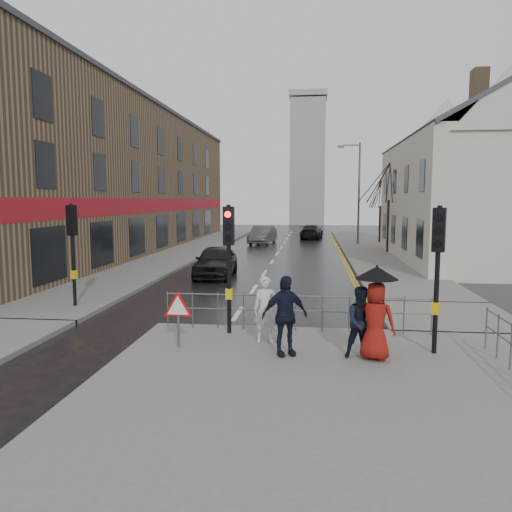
% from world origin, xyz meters
% --- Properties ---
extents(ground, '(120.00, 120.00, 0.00)m').
position_xyz_m(ground, '(0.00, 0.00, 0.00)').
color(ground, black).
rests_on(ground, ground).
extents(near_pavement, '(10.00, 9.00, 0.14)m').
position_xyz_m(near_pavement, '(3.00, -3.50, 0.07)').
color(near_pavement, '#605E5B').
rests_on(near_pavement, ground).
extents(left_pavement, '(4.00, 44.00, 0.14)m').
position_xyz_m(left_pavement, '(-6.50, 23.00, 0.07)').
color(left_pavement, '#605E5B').
rests_on(left_pavement, ground).
extents(right_pavement, '(4.00, 40.00, 0.14)m').
position_xyz_m(right_pavement, '(6.50, 25.00, 0.07)').
color(right_pavement, '#605E5B').
rests_on(right_pavement, ground).
extents(pavement_bridge_right, '(4.00, 4.20, 0.14)m').
position_xyz_m(pavement_bridge_right, '(6.50, 3.00, 0.07)').
color(pavement_bridge_right, '#605E5B').
rests_on(pavement_bridge_right, ground).
extents(building_left_terrace, '(8.00, 42.00, 10.00)m').
position_xyz_m(building_left_terrace, '(-12.00, 22.00, 5.00)').
color(building_left_terrace, brown).
rests_on(building_left_terrace, ground).
extents(building_right_cream, '(9.00, 16.40, 10.10)m').
position_xyz_m(building_right_cream, '(12.00, 18.00, 4.78)').
color(building_right_cream, beige).
rests_on(building_right_cream, ground).
extents(church_tower, '(5.00, 5.00, 18.00)m').
position_xyz_m(church_tower, '(1.50, 62.00, 9.00)').
color(church_tower, '#93969B').
rests_on(church_tower, ground).
extents(traffic_signal_near_left, '(0.28, 0.27, 3.40)m').
position_xyz_m(traffic_signal_near_left, '(0.20, 0.20, 2.46)').
color(traffic_signal_near_left, black).
rests_on(traffic_signal_near_left, near_pavement).
extents(traffic_signal_near_right, '(0.34, 0.33, 3.40)m').
position_xyz_m(traffic_signal_near_right, '(5.20, -1.00, 2.46)').
color(traffic_signal_near_right, black).
rests_on(traffic_signal_near_right, near_pavement).
extents(traffic_signal_far_left, '(0.34, 0.33, 3.40)m').
position_xyz_m(traffic_signal_far_left, '(-5.50, 3.00, 2.46)').
color(traffic_signal_far_left, black).
rests_on(traffic_signal_far_left, left_pavement).
extents(guard_railing_front, '(7.14, 0.04, 1.00)m').
position_xyz_m(guard_railing_front, '(1.95, 0.60, 0.86)').
color(guard_railing_front, '#595B5E').
rests_on(guard_railing_front, near_pavement).
extents(warning_sign, '(0.80, 0.07, 1.35)m').
position_xyz_m(warning_sign, '(-0.80, -1.21, 1.04)').
color(warning_sign, '#595B5E').
rests_on(warning_sign, near_pavement).
extents(street_lamp, '(1.83, 0.25, 8.00)m').
position_xyz_m(street_lamp, '(5.82, 28.00, 4.71)').
color(street_lamp, '#595B5E').
rests_on(street_lamp, right_pavement).
extents(tree_near, '(2.40, 2.40, 6.58)m').
position_xyz_m(tree_near, '(7.50, 22.00, 5.14)').
color(tree_near, black).
rests_on(tree_near, right_pavement).
extents(tree_far, '(2.40, 2.40, 5.64)m').
position_xyz_m(tree_far, '(8.00, 30.00, 4.42)').
color(tree_far, black).
rests_on(tree_far, right_pavement).
extents(pedestrian_a, '(0.65, 0.48, 1.65)m').
position_xyz_m(pedestrian_a, '(1.24, -0.54, 0.97)').
color(pedestrian_a, silver).
rests_on(pedestrian_a, near_pavement).
extents(pedestrian_b, '(0.88, 0.74, 1.62)m').
position_xyz_m(pedestrian_b, '(3.50, -1.54, 0.95)').
color(pedestrian_b, black).
rests_on(pedestrian_b, near_pavement).
extents(pedestrian_with_umbrella, '(0.99, 0.96, 2.08)m').
position_xyz_m(pedestrian_with_umbrella, '(3.78, -1.63, 1.27)').
color(pedestrian_with_umbrella, maroon).
rests_on(pedestrian_with_umbrella, near_pavement).
extents(pedestrian_d, '(1.16, 0.83, 1.83)m').
position_xyz_m(pedestrian_d, '(1.77, -1.54, 1.06)').
color(pedestrian_d, black).
rests_on(pedestrian_d, near_pavement).
extents(car_parked, '(1.90, 4.41, 1.48)m').
position_xyz_m(car_parked, '(-2.20, 10.63, 0.74)').
color(car_parked, black).
rests_on(car_parked, ground).
extents(car_mid, '(2.13, 4.71, 1.50)m').
position_xyz_m(car_mid, '(-1.77, 28.65, 0.75)').
color(car_mid, '#434748').
rests_on(car_mid, ground).
extents(car_far, '(2.32, 4.69, 1.31)m').
position_xyz_m(car_far, '(2.27, 34.60, 0.66)').
color(car_far, black).
rests_on(car_far, ground).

